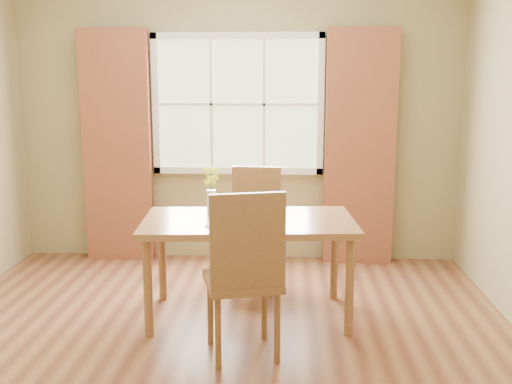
{
  "coord_description": "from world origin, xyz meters",
  "views": [
    {
      "loc": [
        0.48,
        -3.81,
        1.75
      ],
      "look_at": [
        0.25,
        0.35,
        0.95
      ],
      "focal_mm": 42.0,
      "sensor_mm": 36.0,
      "label": 1
    }
  ],
  "objects": [
    {
      "name": "room",
      "position": [
        0.0,
        0.0,
        1.35
      ],
      "size": [
        4.24,
        3.84,
        2.74
      ],
      "color": "brown",
      "rests_on": "ground"
    },
    {
      "name": "flower_vase",
      "position": [
        -0.1,
        0.6,
        0.96
      ],
      "size": [
        0.14,
        0.14,
        0.36
      ],
      "color": "silver",
      "rests_on": "dining_table"
    },
    {
      "name": "window",
      "position": [
        0.0,
        1.87,
        1.5
      ],
      "size": [
        1.62,
        0.06,
        1.32
      ],
      "color": "#ACC394",
      "rests_on": "room"
    },
    {
      "name": "croissant_sandwich",
      "position": [
        0.09,
        0.28,
        0.82
      ],
      "size": [
        0.19,
        0.14,
        0.13
      ],
      "rotation": [
        0.0,
        0.0,
        -0.16
      ],
      "color": "gold",
      "rests_on": "plate"
    },
    {
      "name": "dining_table",
      "position": [
        0.2,
        0.4,
        0.67
      ],
      "size": [
        1.58,
        0.96,
        0.74
      ],
      "rotation": [
        0.0,
        0.0,
        0.07
      ],
      "color": "#8F5F37",
      "rests_on": "room"
    },
    {
      "name": "plate",
      "position": [
        0.16,
        0.27,
        0.75
      ],
      "size": [
        0.25,
        0.25,
        0.01
      ],
      "primitive_type": "cube",
      "rotation": [
        0.0,
        0.0,
        -0.06
      ],
      "color": "#98BE2F",
      "rests_on": "placemat"
    },
    {
      "name": "water_glass",
      "position": [
        0.41,
        0.29,
        0.8
      ],
      "size": [
        0.07,
        0.07,
        0.11
      ],
      "color": "silver",
      "rests_on": "dining_table"
    },
    {
      "name": "placemat",
      "position": [
        0.14,
        0.3,
        0.75
      ],
      "size": [
        0.45,
        0.33,
        0.01
      ],
      "primitive_type": "cube",
      "rotation": [
        0.0,
        0.0,
        0.0
      ],
      "color": "#E9F0CB",
      "rests_on": "dining_table"
    },
    {
      "name": "curtain_left",
      "position": [
        -1.15,
        1.78,
        1.1
      ],
      "size": [
        0.65,
        0.08,
        2.2
      ],
      "primitive_type": "cube",
      "color": "maroon",
      "rests_on": "room"
    },
    {
      "name": "curtain_right",
      "position": [
        1.15,
        1.78,
        1.1
      ],
      "size": [
        0.65,
        0.08,
        2.2
      ],
      "primitive_type": "cube",
      "color": "maroon",
      "rests_on": "room"
    },
    {
      "name": "chair_far",
      "position": [
        0.2,
        1.1,
        0.55
      ],
      "size": [
        0.45,
        0.45,
        1.01
      ],
      "rotation": [
        0.0,
        0.0,
        -0.08
      ],
      "color": "brown",
      "rests_on": "room"
    },
    {
      "name": "chair_near",
      "position": [
        0.22,
        -0.31,
        0.6
      ],
      "size": [
        0.55,
        0.55,
        1.09
      ],
      "rotation": [
        0.0,
        0.0,
        0.26
      ],
      "color": "brown",
      "rests_on": "room"
    }
  ]
}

